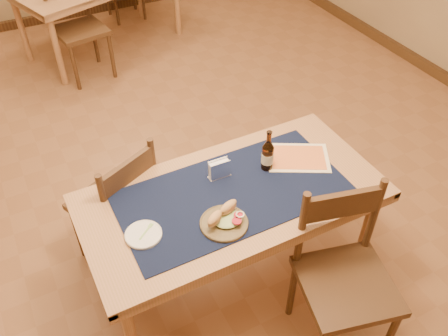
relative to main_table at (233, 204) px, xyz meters
name	(u,v)px	position (x,y,z in m)	size (l,w,h in m)	color
room	(165,17)	(0.00, 0.80, 0.73)	(6.04, 7.04, 2.84)	#8E5F3E
main_table	(233,204)	(0.00, 0.00, 0.00)	(1.60, 0.80, 0.75)	#AB7551
placemat	(233,193)	(0.00, 0.00, 0.09)	(1.20, 0.60, 0.01)	black
baseboard	(180,192)	(0.00, 0.80, -0.62)	(6.00, 7.00, 0.10)	#452E18
chair_main_far	(118,203)	(-0.52, 0.48, -0.19)	(0.56, 0.56, 0.92)	#452E18
chair_main_near	(344,275)	(0.34, -0.57, -0.16)	(0.55, 0.55, 0.98)	#452E18
chair_back_near	(78,26)	(-0.14, 2.88, -0.16)	(0.51, 0.51, 0.97)	#452E18
sandwich_plate	(225,220)	(-0.14, -0.17, 0.11)	(0.24, 0.24, 0.09)	brown
side_plate	(143,234)	(-0.52, -0.06, 0.10)	(0.18, 0.18, 0.01)	white
fork	(147,230)	(-0.50, -0.05, 0.10)	(0.10, 0.08, 0.00)	#93C66C
beer_bottle	(268,155)	(0.26, 0.09, 0.18)	(0.07, 0.07, 0.25)	#4A260D
napkin_holder	(219,169)	(-0.01, 0.14, 0.14)	(0.13, 0.05, 0.11)	white
menu_card	(298,158)	(0.46, 0.07, 0.09)	(0.42, 0.39, 0.01)	#F9E7BC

